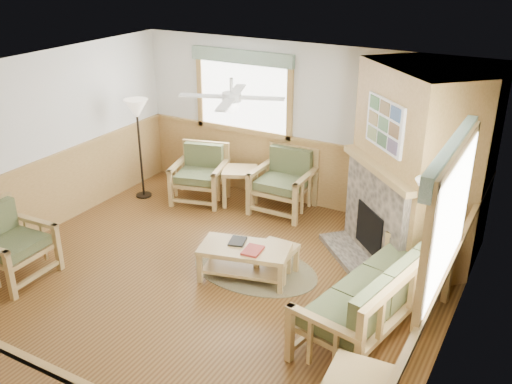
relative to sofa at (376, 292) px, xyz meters
The scene contains 22 objects.
floor 2.30m from the sofa, behind, with size 6.00×6.00×0.01m, color brown.
ceiling 3.13m from the sofa, behind, with size 6.00×6.00×0.01m, color white.
wall_back 3.68m from the sofa, 128.52° to the left, with size 6.00×0.02×2.70m, color silver.
wall_left 5.30m from the sofa, behind, with size 0.02×6.00×2.70m, color silver.
wall_right 1.16m from the sofa, 14.45° to the right, with size 0.02×6.00×2.70m, color silver.
wainscot 2.24m from the sofa, behind, with size 6.00×6.00×1.10m, color #AA8145, non-canonical shape.
fireplace 2.04m from the sofa, 95.55° to the left, with size 2.20×2.20×2.70m, color #AA8145, non-canonical shape.
window_back 4.78m from the sofa, 140.33° to the left, with size 1.90×0.16×1.50m, color white, non-canonical shape.
window_right 2.19m from the sofa, 28.62° to the right, with size 0.16×1.90×1.50m, color white, non-canonical shape.
ceiling_fan 2.89m from the sofa, behind, with size 1.24×1.24×0.36m, color white, non-canonical shape.
sofa is the anchor object (origin of this frame).
armchair_back_left 4.30m from the sofa, 151.83° to the left, with size 0.84×0.84×0.95m, color #A8884E, non-canonical shape.
armchair_back_right 3.33m from the sofa, 135.00° to the left, with size 0.91×0.91×1.02m, color #A8884E, non-canonical shape.
armchair_left 4.71m from the sofa, 164.85° to the right, with size 0.88×0.88×0.98m, color #A8884E, non-canonical shape.
coffee_table 1.88m from the sofa, behind, with size 1.17×0.58×0.47m, color #A8884E, non-canonical shape.
end_table_chairs 3.85m from the sofa, 144.22° to the left, with size 0.56×0.53×0.62m, color #A8884E, non-canonical shape.
footstool 1.62m from the sofa, 161.70° to the left, with size 0.48×0.48×0.42m, color #A8884E, non-canonical shape.
braided_rug 1.95m from the sofa, 165.72° to the left, with size 1.80×1.80×0.01m, color brown.
floor_lamp_left 5.05m from the sofa, 160.61° to the left, with size 0.40×0.40×1.75m, color black, non-canonical shape.
floor_lamp_right 0.86m from the sofa, 66.08° to the left, with size 0.38×0.38×1.68m, color black, non-canonical shape.
book_red 1.71m from the sofa, behind, with size 0.22×0.30×0.03m, color maroon.
book_dark 2.02m from the sofa, behind, with size 0.20×0.27×0.03m, color black.
Camera 1 is at (3.69, -5.20, 4.12)m, focal length 40.00 mm.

